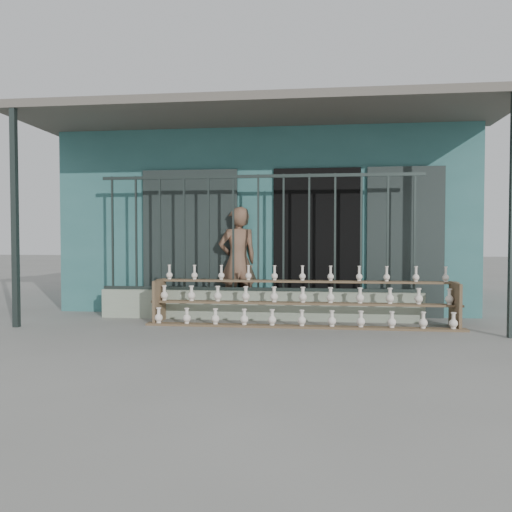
# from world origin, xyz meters

# --- Properties ---
(ground) EXTENTS (60.00, 60.00, 0.00)m
(ground) POSITION_xyz_m (0.00, 0.00, 0.00)
(ground) COLOR slate
(workshop_building) EXTENTS (7.40, 6.60, 3.21)m
(workshop_building) POSITION_xyz_m (0.00, 4.23, 1.62)
(workshop_building) COLOR #2F6564
(workshop_building) RESTS_ON ground
(parapet_wall) EXTENTS (5.00, 0.20, 0.45)m
(parapet_wall) POSITION_xyz_m (0.00, 1.30, 0.23)
(parapet_wall) COLOR #929F89
(parapet_wall) RESTS_ON ground
(security_fence) EXTENTS (5.00, 0.04, 1.80)m
(security_fence) POSITION_xyz_m (-0.00, 1.30, 1.35)
(security_fence) COLOR #283330
(security_fence) RESTS_ON parapet_wall
(shelf_rack) EXTENTS (4.50, 0.68, 0.85)m
(shelf_rack) POSITION_xyz_m (0.69, 0.89, 0.36)
(shelf_rack) COLOR brown
(shelf_rack) RESTS_ON ground
(elderly_woman) EXTENTS (0.77, 0.66, 1.77)m
(elderly_woman) POSITION_xyz_m (-0.38, 1.67, 0.89)
(elderly_woman) COLOR brown
(elderly_woman) RESTS_ON ground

